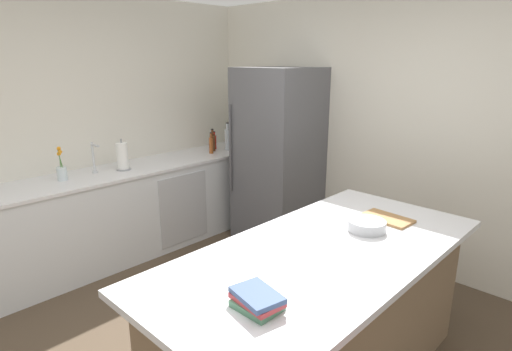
{
  "coord_description": "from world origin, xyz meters",
  "views": [
    {
      "loc": [
        1.69,
        -1.52,
        1.98
      ],
      "look_at": [
        -0.72,
        0.97,
        1.0
      ],
      "focal_mm": 29.14,
      "sensor_mm": 36.0,
      "label": 1
    }
  ],
  "objects_px": {
    "sink_faucet": "(94,157)",
    "olive_oil_bottle": "(233,137)",
    "gin_bottle": "(240,137)",
    "refrigerator": "(278,156)",
    "syrup_bottle": "(213,142)",
    "cookbook_stack": "(257,300)",
    "hot_sauce_bottle": "(214,142)",
    "flower_vase": "(62,171)",
    "mixing_bowl": "(367,226)",
    "paper_towel_roll": "(123,157)",
    "kitchen_island": "(320,316)",
    "vinegar_bottle": "(211,145)",
    "soda_bottle": "(228,138)",
    "cutting_board": "(387,218)"
  },
  "relations": [
    {
      "from": "sink_faucet",
      "to": "paper_towel_roll",
      "type": "bearing_deg",
      "value": 72.74
    },
    {
      "from": "kitchen_island",
      "to": "refrigerator",
      "type": "distance_m",
      "value": 2.27
    },
    {
      "from": "cookbook_stack",
      "to": "olive_oil_bottle",
      "type": "bearing_deg",
      "value": 138.87
    },
    {
      "from": "kitchen_island",
      "to": "vinegar_bottle",
      "type": "bearing_deg",
      "value": 153.91
    },
    {
      "from": "sink_faucet",
      "to": "soda_bottle",
      "type": "distance_m",
      "value": 1.63
    },
    {
      "from": "flower_vase",
      "to": "hot_sauce_bottle",
      "type": "bearing_deg",
      "value": 91.63
    },
    {
      "from": "olive_oil_bottle",
      "to": "cookbook_stack",
      "type": "bearing_deg",
      "value": -41.13
    },
    {
      "from": "cookbook_stack",
      "to": "cutting_board",
      "type": "xyz_separation_m",
      "value": [
        -0.09,
        1.39,
        -0.03
      ]
    },
    {
      "from": "refrigerator",
      "to": "mixing_bowl",
      "type": "relative_size",
      "value": 7.8
    },
    {
      "from": "hot_sauce_bottle",
      "to": "cookbook_stack",
      "type": "height_order",
      "value": "hot_sauce_bottle"
    },
    {
      "from": "refrigerator",
      "to": "sink_faucet",
      "type": "distance_m",
      "value": 1.88
    },
    {
      "from": "hot_sauce_bottle",
      "to": "mixing_bowl",
      "type": "distance_m",
      "value": 2.79
    },
    {
      "from": "sink_faucet",
      "to": "mixing_bowl",
      "type": "distance_m",
      "value": 2.66
    },
    {
      "from": "refrigerator",
      "to": "syrup_bottle",
      "type": "xyz_separation_m",
      "value": [
        -0.86,
        -0.21,
        0.07
      ]
    },
    {
      "from": "gin_bottle",
      "to": "sink_faucet",
      "type": "bearing_deg",
      "value": -94.01
    },
    {
      "from": "gin_bottle",
      "to": "soda_bottle",
      "type": "distance_m",
      "value": 0.19
    },
    {
      "from": "kitchen_island",
      "to": "syrup_bottle",
      "type": "height_order",
      "value": "syrup_bottle"
    },
    {
      "from": "gin_bottle",
      "to": "vinegar_bottle",
      "type": "distance_m",
      "value": 0.48
    },
    {
      "from": "hot_sauce_bottle",
      "to": "olive_oil_bottle",
      "type": "bearing_deg",
      "value": 53.19
    },
    {
      "from": "kitchen_island",
      "to": "gin_bottle",
      "type": "distance_m",
      "value": 2.99
    },
    {
      "from": "vinegar_bottle",
      "to": "mixing_bowl",
      "type": "bearing_deg",
      "value": -17.13
    },
    {
      "from": "hot_sauce_bottle",
      "to": "mixing_bowl",
      "type": "height_order",
      "value": "hot_sauce_bottle"
    },
    {
      "from": "cutting_board",
      "to": "olive_oil_bottle",
      "type": "bearing_deg",
      "value": 160.9
    },
    {
      "from": "kitchen_island",
      "to": "olive_oil_bottle",
      "type": "xyz_separation_m",
      "value": [
        -2.45,
        1.56,
        0.6
      ]
    },
    {
      "from": "paper_towel_roll",
      "to": "soda_bottle",
      "type": "relative_size",
      "value": 0.94
    },
    {
      "from": "flower_vase",
      "to": "cutting_board",
      "type": "bearing_deg",
      "value": 24.53
    },
    {
      "from": "syrup_bottle",
      "to": "paper_towel_roll",
      "type": "bearing_deg",
      "value": -88.58
    },
    {
      "from": "gin_bottle",
      "to": "cookbook_stack",
      "type": "xyz_separation_m",
      "value": [
        2.56,
        -2.35,
        -0.09
      ]
    },
    {
      "from": "refrigerator",
      "to": "soda_bottle",
      "type": "xyz_separation_m",
      "value": [
        -0.79,
        -0.03,
        0.1
      ]
    },
    {
      "from": "syrup_bottle",
      "to": "vinegar_bottle",
      "type": "xyz_separation_m",
      "value": [
        0.09,
        -0.1,
        -0.01
      ]
    },
    {
      "from": "flower_vase",
      "to": "syrup_bottle",
      "type": "xyz_separation_m",
      "value": [
        0.03,
        1.76,
        0.02
      ]
    },
    {
      "from": "paper_towel_roll",
      "to": "cutting_board",
      "type": "bearing_deg",
      "value": 13.43
    },
    {
      "from": "olive_oil_bottle",
      "to": "mixing_bowl",
      "type": "bearing_deg",
      "value": -24.48
    },
    {
      "from": "sink_faucet",
      "to": "gin_bottle",
      "type": "relative_size",
      "value": 0.93
    },
    {
      "from": "refrigerator",
      "to": "cutting_board",
      "type": "relative_size",
      "value": 5.47
    },
    {
      "from": "flower_vase",
      "to": "mixing_bowl",
      "type": "distance_m",
      "value": 2.73
    },
    {
      "from": "flower_vase",
      "to": "olive_oil_bottle",
      "type": "height_order",
      "value": "olive_oil_bottle"
    },
    {
      "from": "flower_vase",
      "to": "kitchen_island",
      "type": "bearing_deg",
      "value": 10.71
    },
    {
      "from": "vinegar_bottle",
      "to": "cutting_board",
      "type": "distance_m",
      "value": 2.51
    },
    {
      "from": "sink_faucet",
      "to": "gin_bottle",
      "type": "distance_m",
      "value": 1.82
    },
    {
      "from": "olive_oil_bottle",
      "to": "gin_bottle",
      "type": "bearing_deg",
      "value": 76.37
    },
    {
      "from": "syrup_bottle",
      "to": "hot_sauce_bottle",
      "type": "bearing_deg",
      "value": 129.58
    },
    {
      "from": "refrigerator",
      "to": "sink_faucet",
      "type": "xyz_separation_m",
      "value": [
        -0.91,
        -1.65,
        0.12
      ]
    },
    {
      "from": "sink_faucet",
      "to": "olive_oil_bottle",
      "type": "xyz_separation_m",
      "value": [
        0.1,
        1.72,
        -0.01
      ]
    },
    {
      "from": "paper_towel_roll",
      "to": "cookbook_stack",
      "type": "distance_m",
      "value": 2.73
    },
    {
      "from": "kitchen_island",
      "to": "hot_sauce_bottle",
      "type": "distance_m",
      "value": 2.98
    },
    {
      "from": "olive_oil_bottle",
      "to": "kitchen_island",
      "type": "bearing_deg",
      "value": -32.48
    },
    {
      "from": "flower_vase",
      "to": "sink_faucet",
      "type": "bearing_deg",
      "value": 93.85
    },
    {
      "from": "paper_towel_roll",
      "to": "mixing_bowl",
      "type": "distance_m",
      "value": 2.54
    },
    {
      "from": "refrigerator",
      "to": "gin_bottle",
      "type": "xyz_separation_m",
      "value": [
        -0.78,
        0.17,
        0.09
      ]
    }
  ]
}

